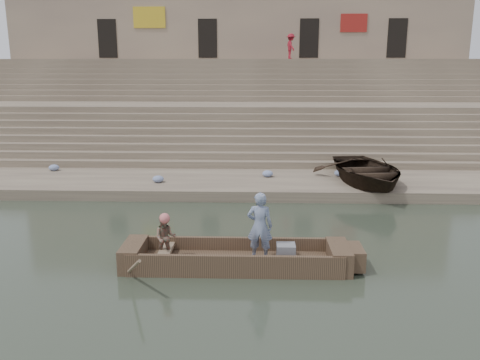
{
  "coord_description": "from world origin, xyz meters",
  "views": [
    {
      "loc": [
        1.35,
        -11.19,
        4.97
      ],
      "look_at": [
        0.88,
        3.69,
        1.4
      ],
      "focal_mm": 36.74,
      "sensor_mm": 36.0,
      "label": 1
    }
  ],
  "objects_px": {
    "television": "(285,252)",
    "pedestrian": "(291,46)",
    "main_rowboat": "(236,263)",
    "rowing_man": "(165,238)",
    "standing_man": "(260,226)",
    "beached_rowboat": "(366,170)"
  },
  "relations": [
    {
      "from": "standing_man",
      "to": "television",
      "type": "height_order",
      "value": "standing_man"
    },
    {
      "from": "rowing_man",
      "to": "television",
      "type": "bearing_deg",
      "value": -3.08
    },
    {
      "from": "main_rowboat",
      "to": "rowing_man",
      "type": "xyz_separation_m",
      "value": [
        -1.73,
        -0.03,
        0.66
      ]
    },
    {
      "from": "standing_man",
      "to": "main_rowboat",
      "type": "bearing_deg",
      "value": 6.51
    },
    {
      "from": "main_rowboat",
      "to": "rowing_man",
      "type": "height_order",
      "value": "rowing_man"
    },
    {
      "from": "rowing_man",
      "to": "television",
      "type": "height_order",
      "value": "rowing_man"
    },
    {
      "from": "rowing_man",
      "to": "beached_rowboat",
      "type": "distance_m",
      "value": 9.85
    },
    {
      "from": "standing_man",
      "to": "television",
      "type": "relative_size",
      "value": 3.73
    },
    {
      "from": "main_rowboat",
      "to": "standing_man",
      "type": "distance_m",
      "value": 1.14
    },
    {
      "from": "rowing_man",
      "to": "standing_man",
      "type": "bearing_deg",
      "value": -2.86
    },
    {
      "from": "main_rowboat",
      "to": "pedestrian",
      "type": "xyz_separation_m",
      "value": [
        2.77,
        22.21,
        5.91
      ]
    },
    {
      "from": "television",
      "to": "pedestrian",
      "type": "xyz_separation_m",
      "value": [
        1.53,
        22.21,
        5.6
      ]
    },
    {
      "from": "television",
      "to": "pedestrian",
      "type": "relative_size",
      "value": 0.28
    },
    {
      "from": "standing_man",
      "to": "rowing_man",
      "type": "distance_m",
      "value": 2.35
    },
    {
      "from": "standing_man",
      "to": "beached_rowboat",
      "type": "distance_m",
      "value": 8.46
    },
    {
      "from": "main_rowboat",
      "to": "standing_man",
      "type": "xyz_separation_m",
      "value": [
        0.59,
        0.0,
        0.97
      ]
    },
    {
      "from": "main_rowboat",
      "to": "pedestrian",
      "type": "relative_size",
      "value": 3.07
    },
    {
      "from": "main_rowboat",
      "to": "television",
      "type": "height_order",
      "value": "television"
    },
    {
      "from": "standing_man",
      "to": "rowing_man",
      "type": "relative_size",
      "value": 1.55
    },
    {
      "from": "main_rowboat",
      "to": "television",
      "type": "distance_m",
      "value": 1.27
    },
    {
      "from": "television",
      "to": "beached_rowboat",
      "type": "xyz_separation_m",
      "value": [
        3.56,
        7.35,
        0.48
      ]
    },
    {
      "from": "main_rowboat",
      "to": "television",
      "type": "bearing_deg",
      "value": 0.0
    }
  ]
}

